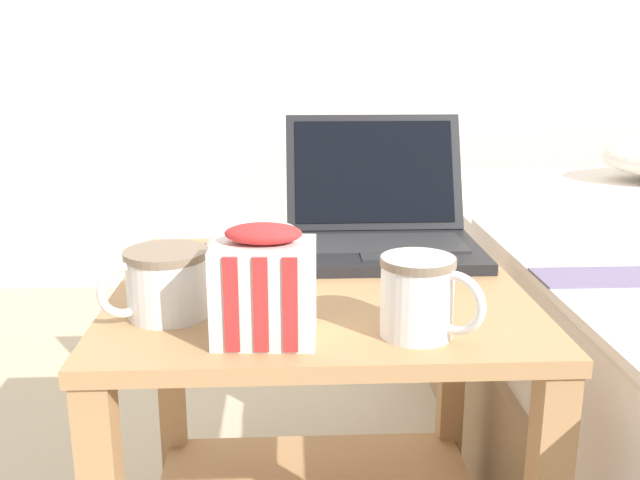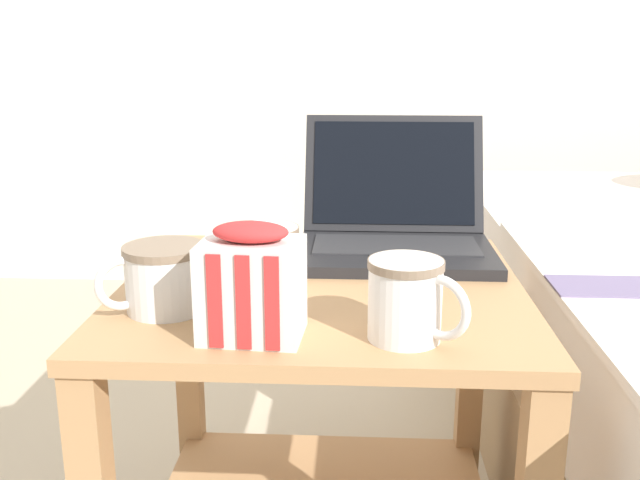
# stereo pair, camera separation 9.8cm
# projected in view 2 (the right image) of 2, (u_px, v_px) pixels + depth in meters

# --- Properties ---
(bedside_table) EXTENTS (0.59, 0.55, 0.54)m
(bedside_table) POSITION_uv_depth(u_px,v_px,m) (321.00, 405.00, 1.09)
(bedside_table) COLOR tan
(bedside_table) RESTS_ON ground_plane
(laptop) EXTENTS (0.32, 0.31, 0.22)m
(laptop) POSITION_uv_depth(u_px,v_px,m) (395.00, 225.00, 1.21)
(laptop) COLOR black
(laptop) RESTS_ON bedside_table
(mug_front_left) EXTENTS (0.14, 0.10, 0.09)m
(mug_front_left) POSITION_uv_depth(u_px,v_px,m) (263.00, 253.00, 1.03)
(mug_front_left) COLOR white
(mug_front_left) RESTS_ON bedside_table
(mug_front_right) EXTENTS (0.12, 0.10, 0.10)m
(mug_front_right) POSITION_uv_depth(u_px,v_px,m) (408.00, 296.00, 0.84)
(mug_front_right) COLOR white
(mug_front_right) RESTS_ON bedside_table
(mug_mid_center) EXTENTS (0.13, 0.11, 0.09)m
(mug_mid_center) POSITION_uv_depth(u_px,v_px,m) (163.00, 274.00, 0.93)
(mug_mid_center) COLOR white
(mug_mid_center) RESTS_ON bedside_table
(snack_bag) EXTENTS (0.13, 0.10, 0.14)m
(snack_bag) POSITION_uv_depth(u_px,v_px,m) (252.00, 285.00, 0.84)
(snack_bag) COLOR silver
(snack_bag) RESTS_ON bedside_table
(cell_phone) EXTENTS (0.13, 0.17, 0.01)m
(cell_phone) POSITION_uv_depth(u_px,v_px,m) (221.00, 252.00, 1.19)
(cell_phone) COLOR black
(cell_phone) RESTS_ON bedside_table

